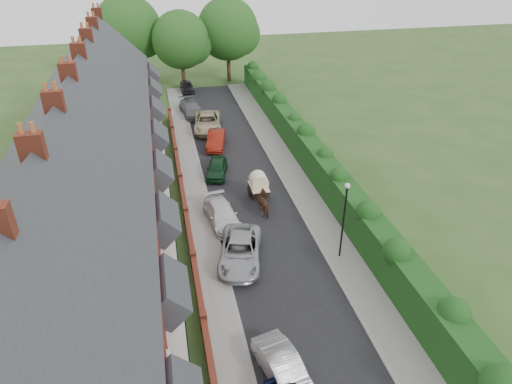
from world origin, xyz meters
TOP-DOWN VIEW (x-y plane):
  - ground at (0.00, 0.00)m, footprint 140.00×140.00m
  - road at (-0.50, 11.00)m, footprint 6.00×58.00m
  - pavement_hedge_side at (3.60, 11.00)m, footprint 2.20×58.00m
  - pavement_house_side at (-4.35, 11.00)m, footprint 1.70×58.00m
  - kerb_hedge_side at (2.55, 11.00)m, footprint 0.18×58.00m
  - kerb_house_side at (-3.55, 11.00)m, footprint 0.18×58.00m
  - hedge at (5.40, 11.00)m, footprint 2.10×58.00m
  - terrace_row at (-10.87, 9.98)m, footprint 9.05×40.50m
  - garden_wall_row at (-5.35, 10.00)m, footprint 0.35×40.35m
  - lamppost at (3.40, 4.00)m, footprint 0.32×0.32m
  - tree_far_left at (-2.65, 40.08)m, footprint 7.14×6.80m
  - tree_far_right at (3.39, 42.08)m, footprint 7.98×7.60m
  - tree_far_back at (-8.59, 43.08)m, footprint 8.40×8.00m
  - car_silver_a at (-2.25, -3.69)m, footprint 2.27×4.29m
  - car_silver_b at (-2.56, 5.00)m, footprint 3.62×5.63m
  - car_white at (-3.00, 9.23)m, footprint 2.43×4.75m
  - car_green at (-2.34, 16.20)m, footprint 2.39×4.01m
  - car_red at (-1.60, 21.73)m, footprint 2.42×4.47m
  - car_beige at (-1.85, 25.99)m, footprint 3.25×5.86m
  - car_grey at (-3.00, 30.41)m, footprint 2.67×5.17m
  - car_black at (-2.78, 38.60)m, footprint 1.61×3.82m
  - horse at (0.14, 9.84)m, footprint 1.16×1.97m
  - horse_cart at (0.14, 11.83)m, footprint 1.33×2.94m

SIDE VIEW (x-z plane):
  - ground at x=0.00m, z-range 0.00..0.00m
  - road at x=-0.50m, z-range 0.00..0.02m
  - pavement_hedge_side at x=3.60m, z-range 0.00..0.12m
  - pavement_house_side at x=-4.35m, z-range 0.00..0.12m
  - kerb_hedge_side at x=2.55m, z-range 0.00..0.13m
  - kerb_house_side at x=-3.55m, z-range 0.00..0.13m
  - garden_wall_row at x=-5.35m, z-range -0.09..1.01m
  - car_green at x=-2.34m, z-range 0.00..1.28m
  - car_black at x=-2.78m, z-range 0.00..1.29m
  - car_white at x=-3.00m, z-range 0.00..1.32m
  - car_silver_a at x=-2.25m, z-range 0.00..1.34m
  - car_red at x=-1.60m, z-range 0.00..1.40m
  - car_grey at x=-3.00m, z-range 0.00..1.43m
  - car_silver_b at x=-2.56m, z-range 0.00..1.44m
  - car_beige at x=-1.85m, z-range 0.00..1.55m
  - horse at x=0.14m, z-range 0.00..1.56m
  - horse_cart at x=0.14m, z-range 0.15..2.27m
  - hedge at x=5.40m, z-range 0.18..3.03m
  - lamppost at x=3.40m, z-range 0.72..5.88m
  - terrace_row at x=-10.87m, z-range -1.28..10.22m
  - tree_far_left at x=-2.65m, z-range 1.07..10.36m
  - tree_far_right at x=3.39m, z-range 1.16..11.47m
  - tree_far_back at x=-8.59m, z-range 1.21..12.03m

